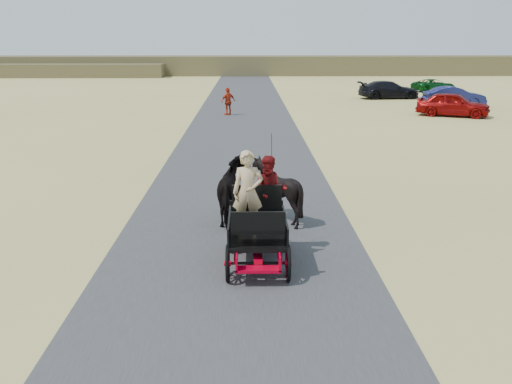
{
  "coord_description": "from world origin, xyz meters",
  "views": [
    {
      "loc": [
        0.23,
        -13.68,
        4.84
      ],
      "look_at": [
        0.45,
        -0.39,
        1.2
      ],
      "focal_mm": 40.0,
      "sensor_mm": 36.0,
      "label": 1
    }
  ],
  "objects_px": {
    "pedestrian": "(228,101)",
    "car_d": "(434,85)",
    "car_a": "(453,104)",
    "carriage": "(257,248)",
    "horse_right": "(276,191)",
    "horse_left": "(235,191)",
    "car_c": "(389,90)",
    "car_b": "(454,97)"
  },
  "relations": [
    {
      "from": "carriage",
      "to": "horse_right",
      "type": "height_order",
      "value": "horse_right"
    },
    {
      "from": "horse_left",
      "to": "car_a",
      "type": "relative_size",
      "value": 0.46
    },
    {
      "from": "car_a",
      "to": "car_d",
      "type": "distance_m",
      "value": 17.17
    },
    {
      "from": "pedestrian",
      "to": "car_b",
      "type": "xyz_separation_m",
      "value": [
        15.94,
        4.37,
        -0.16
      ]
    },
    {
      "from": "car_c",
      "to": "pedestrian",
      "type": "bearing_deg",
      "value": 122.54
    },
    {
      "from": "horse_right",
      "to": "car_b",
      "type": "relative_size",
      "value": 0.4
    },
    {
      "from": "car_c",
      "to": "car_d",
      "type": "relative_size",
      "value": 1.2
    },
    {
      "from": "car_b",
      "to": "car_d",
      "type": "bearing_deg",
      "value": -8.2
    },
    {
      "from": "horse_left",
      "to": "horse_right",
      "type": "distance_m",
      "value": 1.1
    },
    {
      "from": "carriage",
      "to": "car_c",
      "type": "height_order",
      "value": "car_c"
    },
    {
      "from": "horse_right",
      "to": "car_d",
      "type": "bearing_deg",
      "value": -113.4
    },
    {
      "from": "horse_left",
      "to": "car_a",
      "type": "bearing_deg",
      "value": -122.4
    },
    {
      "from": "horse_right",
      "to": "horse_left",
      "type": "bearing_deg",
      "value": 0.0
    },
    {
      "from": "car_b",
      "to": "car_d",
      "type": "relative_size",
      "value": 1.06
    },
    {
      "from": "pedestrian",
      "to": "car_b",
      "type": "distance_m",
      "value": 16.53
    },
    {
      "from": "pedestrian",
      "to": "car_a",
      "type": "height_order",
      "value": "pedestrian"
    },
    {
      "from": "car_a",
      "to": "pedestrian",
      "type": "bearing_deg",
      "value": 111.01
    },
    {
      "from": "pedestrian",
      "to": "car_d",
      "type": "xyz_separation_m",
      "value": [
        18.16,
        15.89,
        -0.31
      ]
    },
    {
      "from": "car_a",
      "to": "car_d",
      "type": "height_order",
      "value": "car_a"
    },
    {
      "from": "horse_left",
      "to": "horse_right",
      "type": "relative_size",
      "value": 1.18
    },
    {
      "from": "carriage",
      "to": "car_d",
      "type": "distance_m",
      "value": 43.82
    },
    {
      "from": "car_a",
      "to": "car_d",
      "type": "relative_size",
      "value": 1.1
    },
    {
      "from": "carriage",
      "to": "car_b",
      "type": "bearing_deg",
      "value": 63.34
    },
    {
      "from": "car_d",
      "to": "horse_left",
      "type": "bearing_deg",
      "value": 135.73
    },
    {
      "from": "horse_right",
      "to": "car_c",
      "type": "relative_size",
      "value": 0.35
    },
    {
      "from": "horse_right",
      "to": "carriage",
      "type": "bearing_deg",
      "value": 79.61
    },
    {
      "from": "car_d",
      "to": "horse_right",
      "type": "bearing_deg",
      "value": 137.13
    },
    {
      "from": "car_b",
      "to": "carriage",
      "type": "bearing_deg",
      "value": 156.07
    },
    {
      "from": "pedestrian",
      "to": "car_d",
      "type": "relative_size",
      "value": 0.43
    },
    {
      "from": "horse_right",
      "to": "pedestrian",
      "type": "distance_m",
      "value": 21.68
    },
    {
      "from": "car_b",
      "to": "car_c",
      "type": "xyz_separation_m",
      "value": [
        -3.35,
        5.42,
        -0.0
      ]
    },
    {
      "from": "car_a",
      "to": "car_c",
      "type": "xyz_separation_m",
      "value": [
        -1.46,
        10.57,
        -0.05
      ]
    },
    {
      "from": "car_b",
      "to": "car_a",
      "type": "bearing_deg",
      "value": 162.62
    },
    {
      "from": "car_a",
      "to": "car_b",
      "type": "xyz_separation_m",
      "value": [
        1.89,
        5.15,
        -0.05
      ]
    },
    {
      "from": "carriage",
      "to": "pedestrian",
      "type": "height_order",
      "value": "pedestrian"
    },
    {
      "from": "horse_right",
      "to": "car_c",
      "type": "distance_m",
      "value": 33.14
    },
    {
      "from": "carriage",
      "to": "horse_right",
      "type": "distance_m",
      "value": 3.09
    },
    {
      "from": "pedestrian",
      "to": "car_a",
      "type": "bearing_deg",
      "value": 142.74
    },
    {
      "from": "carriage",
      "to": "pedestrian",
      "type": "bearing_deg",
      "value": 93.24
    },
    {
      "from": "horse_left",
      "to": "car_b",
      "type": "bearing_deg",
      "value": -120.17
    },
    {
      "from": "car_b",
      "to": "horse_left",
      "type": "bearing_deg",
      "value": 152.56
    },
    {
      "from": "car_a",
      "to": "car_b",
      "type": "distance_m",
      "value": 5.48
    }
  ]
}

